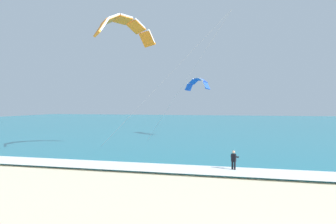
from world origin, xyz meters
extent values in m
cube|color=teal|center=(0.00, 71.32, 0.10)|extent=(200.00, 120.00, 0.20)
cube|color=white|center=(0.00, 12.32, 0.22)|extent=(200.00, 2.99, 0.04)
ellipsoid|color=white|center=(-2.99, 12.89, 0.03)|extent=(1.02, 1.45, 0.05)
cube|color=black|center=(-2.99, 13.12, 0.07)|extent=(0.17, 0.12, 0.04)
cube|color=black|center=(-2.99, 12.67, 0.07)|extent=(0.17, 0.12, 0.04)
cylinder|color=black|center=(-3.08, 12.94, 0.42)|extent=(0.14, 0.14, 0.84)
cylinder|color=black|center=(-2.90, 12.85, 0.42)|extent=(0.14, 0.14, 0.84)
cube|color=black|center=(-2.99, 12.89, 1.14)|extent=(0.39, 0.33, 0.60)
sphere|color=tan|center=(-2.99, 12.89, 1.58)|extent=(0.22, 0.22, 0.22)
cylinder|color=black|center=(-3.08, 13.12, 1.19)|extent=(0.31, 0.49, 0.22)
cylinder|color=black|center=(-2.76, 12.96, 1.19)|extent=(0.31, 0.49, 0.22)
cylinder|color=black|center=(-2.82, 13.23, 1.19)|extent=(0.51, 0.28, 0.04)
cube|color=#3F3F42|center=(-2.94, 13.00, 0.92)|extent=(0.14, 0.13, 0.10)
cube|color=orange|center=(-12.52, 21.54, 12.49)|extent=(1.78, 1.37, 1.71)
cube|color=white|center=(-12.02, 21.27, 12.72)|extent=(0.66, 0.98, 1.42)
cube|color=orange|center=(-13.45, 20.51, 13.63)|extent=(1.95, 1.88, 1.29)
cube|color=white|center=(-12.95, 20.24, 13.86)|extent=(0.87, 1.39, 0.92)
cube|color=orange|center=(-14.38, 19.03, 14.04)|extent=(2.00, 2.12, 0.59)
cube|color=white|center=(-13.88, 18.75, 14.27)|extent=(0.97, 1.52, 0.21)
cube|color=orange|center=(-15.11, 17.43, 13.63)|extent=(1.87, 2.14, 1.29)
cube|color=white|center=(-14.61, 17.16, 13.86)|extent=(0.91, 1.40, 0.92)
cube|color=orange|center=(-15.46, 16.08, 12.49)|extent=(1.59, 1.86, 1.71)
cube|color=white|center=(-14.95, 15.81, 12.72)|extent=(0.69, 1.03, 1.42)
cylinder|color=#B2B2B7|center=(-7.84, 17.39, 6.84)|extent=(9.38, 8.33, 11.30)
cylinder|color=#B2B2B7|center=(-9.31, 14.66, 6.84)|extent=(12.31, 2.87, 11.30)
cube|color=blue|center=(-7.29, 34.68, 8.07)|extent=(1.17, 1.40, 1.24)
cube|color=white|center=(-7.59, 34.38, 8.23)|extent=(0.64, 0.66, 1.05)
cube|color=blue|center=(-7.83, 35.54, 8.92)|extent=(1.46, 1.57, 0.93)
cube|color=white|center=(-8.14, 35.24, 9.08)|extent=(0.88, 0.88, 0.67)
cube|color=blue|center=(-8.68, 36.52, 9.22)|extent=(1.59, 1.59, 0.40)
cube|color=white|center=(-8.99, 36.22, 9.38)|extent=(0.95, 0.97, 0.15)
cube|color=blue|center=(-9.64, 37.39, 8.92)|extent=(1.57, 1.46, 0.93)
cube|color=white|center=(-9.95, 37.09, 9.08)|extent=(0.87, 0.89, 0.67)
cube|color=blue|center=(-10.50, 37.95, 8.07)|extent=(1.40, 1.16, 1.24)
cube|color=white|center=(-10.80, 37.65, 8.23)|extent=(0.65, 0.65, 1.05)
camera|label=1|loc=(-2.78, -9.84, 5.16)|focal=31.37mm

